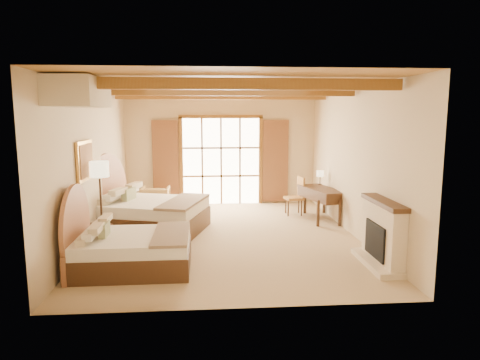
{
  "coord_description": "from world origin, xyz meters",
  "views": [
    {
      "loc": [
        -0.41,
        -8.96,
        2.61
      ],
      "look_at": [
        0.3,
        0.2,
        1.2
      ],
      "focal_mm": 32.0,
      "sensor_mm": 36.0,
      "label": 1
    }
  ],
  "objects": [
    {
      "name": "floor_lamp",
      "position": [
        -2.5,
        -0.56,
        1.46
      ],
      "size": [
        0.36,
        0.36,
        1.71
      ],
      "color": "#312217",
      "rests_on": "floor"
    },
    {
      "name": "wall_back",
      "position": [
        0.0,
        3.5,
        1.6
      ],
      "size": [
        5.5,
        0.0,
        5.5
      ],
      "primitive_type": "plane",
      "rotation": [
        1.57,
        0.0,
        0.0
      ],
      "color": "beige",
      "rests_on": "ground"
    },
    {
      "name": "wall_right",
      "position": [
        2.75,
        0.0,
        1.6
      ],
      "size": [
        0.0,
        7.0,
        7.0
      ],
      "primitive_type": "plane",
      "rotation": [
        1.57,
        0.0,
        -1.57
      ],
      "color": "beige",
      "rests_on": "ground"
    },
    {
      "name": "ceiling",
      "position": [
        0.0,
        0.0,
        3.2
      ],
      "size": [
        7.0,
        7.0,
        0.0
      ],
      "primitive_type": "plane",
      "rotation": [
        3.14,
        0.0,
        0.0
      ],
      "color": "#AD7939",
      "rests_on": "ground"
    },
    {
      "name": "desk_lamp",
      "position": [
        2.54,
        1.9,
        1.07
      ],
      "size": [
        0.18,
        0.18,
        0.37
      ],
      "color": "#312217",
      "rests_on": "desk"
    },
    {
      "name": "floor",
      "position": [
        0.0,
        0.0,
        0.0
      ],
      "size": [
        7.0,
        7.0,
        0.0
      ],
      "primitive_type": "plane",
      "color": "tan",
      "rests_on": "ground"
    },
    {
      "name": "french_doors",
      "position": [
        0.0,
        3.44,
        1.25
      ],
      "size": [
        3.95,
        0.08,
        2.6
      ],
      "color": "white",
      "rests_on": "ground"
    },
    {
      "name": "bed_near",
      "position": [
        -1.84,
        -1.84,
        0.39
      ],
      "size": [
        1.96,
        1.53,
        1.28
      ],
      "rotation": [
        0.0,
        0.0,
        0.01
      ],
      "color": "#482C1D",
      "rests_on": "floor"
    },
    {
      "name": "desk",
      "position": [
        2.44,
        1.34,
        0.42
      ],
      "size": [
        1.0,
        1.58,
        0.79
      ],
      "rotation": [
        0.0,
        0.0,
        0.27
      ],
      "color": "#482C1D",
      "rests_on": "floor"
    },
    {
      "name": "bed_far",
      "position": [
        -1.85,
        0.59,
        0.46
      ],
      "size": [
        2.75,
        2.3,
        1.51
      ],
      "rotation": [
        0.0,
        0.0,
        -0.29
      ],
      "color": "#482C1D",
      "rests_on": "floor"
    },
    {
      "name": "ceiling_beams",
      "position": [
        0.0,
        0.0,
        3.08
      ],
      "size": [
        5.39,
        4.6,
        0.18
      ],
      "primitive_type": null,
      "color": "brown",
      "rests_on": "ceiling"
    },
    {
      "name": "desk_chair",
      "position": [
        1.87,
        1.89,
        0.31
      ],
      "size": [
        0.5,
        0.5,
        1.0
      ],
      "rotation": [
        0.0,
        0.0,
        0.15
      ],
      "color": "#AA8540",
      "rests_on": "floor"
    },
    {
      "name": "fireplace",
      "position": [
        2.6,
        -2.0,
        0.51
      ],
      "size": [
        0.46,
        1.4,
        1.16
      ],
      "color": "beige",
      "rests_on": "ground"
    },
    {
      "name": "wall_left",
      "position": [
        -2.75,
        0.0,
        1.6
      ],
      "size": [
        0.0,
        7.0,
        7.0
      ],
      "primitive_type": "plane",
      "rotation": [
        1.57,
        0.0,
        1.57
      ],
      "color": "beige",
      "rests_on": "ground"
    },
    {
      "name": "ottoman",
      "position": [
        -0.97,
        2.42,
        0.21
      ],
      "size": [
        0.61,
        0.61,
        0.42
      ],
      "primitive_type": "cube",
      "rotation": [
        0.0,
        0.0,
        0.07
      ],
      "color": "#AD6D48",
      "rests_on": "floor"
    },
    {
      "name": "nightstand",
      "position": [
        -2.5,
        -1.01,
        0.27
      ],
      "size": [
        0.55,
        0.55,
        0.55
      ],
      "primitive_type": "cube",
      "rotation": [
        0.0,
        0.0,
        -0.23
      ],
      "color": "#482C1D",
      "rests_on": "floor"
    },
    {
      "name": "painting",
      "position": [
        -2.7,
        -0.75,
        1.75
      ],
      "size": [
        0.06,
        0.95,
        0.75
      ],
      "color": "gold",
      "rests_on": "wall_left"
    },
    {
      "name": "canopy_valance",
      "position": [
        -2.4,
        -2.0,
        2.95
      ],
      "size": [
        0.7,
        1.4,
        0.45
      ],
      "primitive_type": "cube",
      "color": "beige",
      "rests_on": "ceiling"
    },
    {
      "name": "armchair",
      "position": [
        -1.82,
        2.57,
        0.34
      ],
      "size": [
        0.73,
        0.75,
        0.68
      ],
      "primitive_type": "imported",
      "rotation": [
        0.0,
        0.0,
        -3.15
      ],
      "color": "tan",
      "rests_on": "floor"
    }
  ]
}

